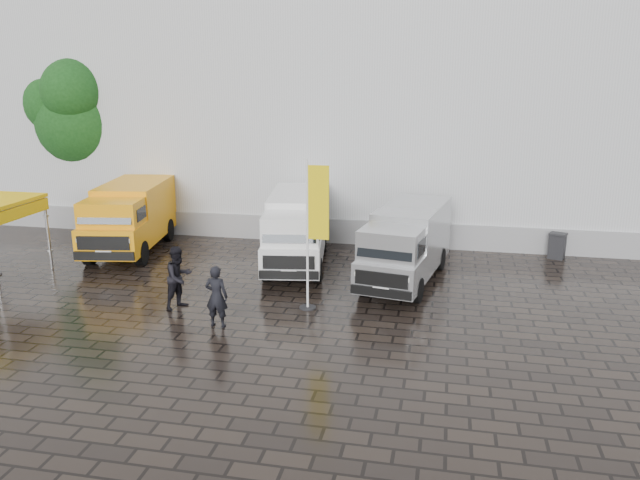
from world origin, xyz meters
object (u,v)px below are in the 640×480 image
object	(u,v)px
van_silver	(406,246)
person_front	(217,296)
flagpole	(313,229)
van_white	(297,231)
person_tent	(179,277)
van_yellow	(130,219)
wheelie_bin	(557,246)

from	to	relation	value
van_silver	person_front	distance (m)	6.83
flagpole	van_silver	bearing A→B (deg)	51.13
van_white	person_front	world-z (taller)	van_white
person_front	person_tent	size ratio (longest dim) A/B	0.93
van_yellow	person_tent	size ratio (longest dim) A/B	2.98
van_white	wheelie_bin	distance (m)	9.80
van_yellow	person_tent	xyz separation A→B (m)	(4.34, -5.27, -0.35)
van_white	flagpole	distance (m)	4.55
flagpole	person_front	bearing A→B (deg)	-141.60
van_yellow	flagpole	distance (m)	9.49
person_front	van_yellow	bearing A→B (deg)	-45.68
wheelie_bin	person_tent	bearing A→B (deg)	-127.19
flagpole	van_yellow	bearing A→B (deg)	151.03
wheelie_bin	person_tent	size ratio (longest dim) A/B	0.52
van_white	van_silver	world-z (taller)	van_white
van_yellow	wheelie_bin	size ratio (longest dim) A/B	5.74
flagpole	person_tent	xyz separation A→B (m)	(-3.90, -0.70, -1.50)
van_white	person_tent	xyz separation A→B (m)	(-2.39, -4.83, -0.32)
van_white	flagpole	size ratio (longest dim) A/B	1.31
wheelie_bin	person_front	distance (m)	13.41
van_silver	person_tent	size ratio (longest dim) A/B	3.00
van_white	person_tent	world-z (taller)	van_white
wheelie_bin	person_front	world-z (taller)	person_front
van_silver	person_tent	distance (m)	7.39
flagpole	wheelie_bin	world-z (taller)	flagpole
flagpole	wheelie_bin	xyz separation A→B (m)	(7.85, 6.91, -1.96)
flagpole	person_tent	size ratio (longest dim) A/B	2.36
van_white	van_silver	distance (m)	4.11
van_yellow	van_white	size ratio (longest dim) A/B	0.96
wheelie_bin	person_tent	distance (m)	14.01
van_white	person_front	xyz separation A→B (m)	(-0.79, -5.95, -0.39)
van_white	van_silver	xyz separation A→B (m)	(3.97, -1.07, -0.03)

